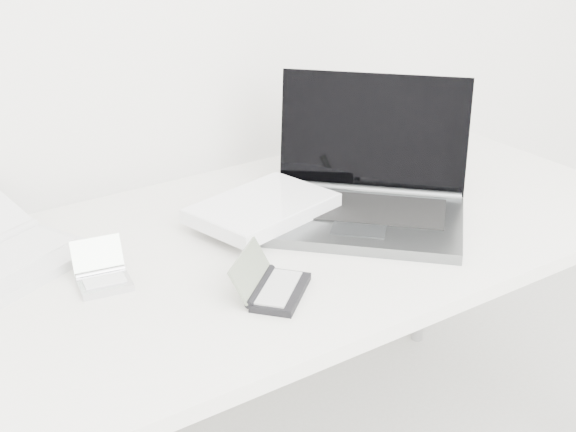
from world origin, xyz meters
TOP-DOWN VIEW (x-y plane):
  - desk at (0.00, 1.55)m, footprint 1.60×0.80m
  - laptop_large at (0.12, 1.55)m, footprint 0.62×0.54m
  - pda_silver at (-0.41, 1.56)m, footprint 0.11×0.12m
  - palmtop_charcoal at (-0.17, 1.35)m, footprint 0.18×0.18m

SIDE VIEW (x-z plane):
  - desk at x=0.00m, z-range 0.32..1.05m
  - palmtop_charcoal at x=-0.17m, z-range 0.71..0.78m
  - pda_silver at x=-0.41m, z-range 0.71..0.78m
  - laptop_large at x=0.12m, z-range 0.63..0.92m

